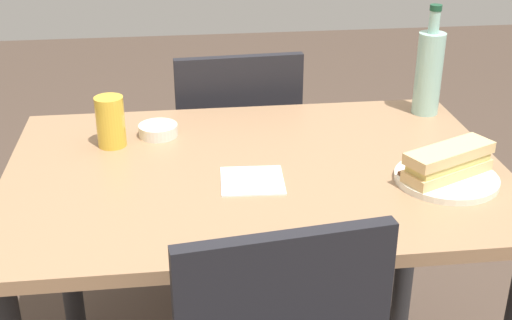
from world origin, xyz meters
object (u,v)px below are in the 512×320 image
(dining_table, at_px, (256,212))
(water_bottle, at_px, (429,71))
(chair_far, at_px, (235,157))
(olive_bowl, at_px, (158,130))
(baguette_sandwich_near, at_px, (448,162))
(knife_near, at_px, (426,167))
(beer_glass, at_px, (111,122))
(plate_near, at_px, (446,178))

(dining_table, relative_size, water_bottle, 3.85)
(dining_table, distance_m, chair_far, 0.61)
(dining_table, bearing_deg, water_bottle, 29.80)
(chair_far, relative_size, olive_bowl, 8.78)
(baguette_sandwich_near, distance_m, water_bottle, 0.43)
(knife_near, xyz_separation_m, olive_bowl, (-0.61, 0.30, -0.00))
(dining_table, height_order, baguette_sandwich_near, baguette_sandwich_near)
(dining_table, bearing_deg, chair_far, 89.54)
(dining_table, xyz_separation_m, olive_bowl, (-0.23, 0.22, 0.13))
(dining_table, height_order, olive_bowl, olive_bowl)
(water_bottle, xyz_separation_m, olive_bowl, (-0.74, -0.07, -0.11))
(knife_near, height_order, beer_glass, beer_glass)
(beer_glass, bearing_deg, plate_near, -21.18)
(dining_table, distance_m, olive_bowl, 0.34)
(plate_near, height_order, olive_bowl, olive_bowl)
(beer_glass, height_order, olive_bowl, beer_glass)
(dining_table, height_order, water_bottle, water_bottle)
(baguette_sandwich_near, bearing_deg, water_bottle, 76.99)
(plate_near, distance_m, baguette_sandwich_near, 0.04)
(baguette_sandwich_near, bearing_deg, beer_glass, 158.82)
(plate_near, distance_m, water_bottle, 0.44)
(baguette_sandwich_near, distance_m, knife_near, 0.06)
(chair_far, xyz_separation_m, water_bottle, (0.50, -0.30, 0.37))
(dining_table, xyz_separation_m, plate_near, (0.41, -0.12, 0.13))
(chair_far, relative_size, knife_near, 5.11)
(baguette_sandwich_near, bearing_deg, plate_near, -14.04)
(knife_near, relative_size, water_bottle, 0.57)
(dining_table, height_order, chair_far, chair_far)
(baguette_sandwich_near, relative_size, water_bottle, 0.75)
(dining_table, relative_size, chair_far, 1.32)
(olive_bowl, bearing_deg, plate_near, -27.90)
(plate_near, distance_m, olive_bowl, 0.72)
(chair_far, height_order, knife_near, chair_far)
(baguette_sandwich_near, bearing_deg, chair_far, 119.77)
(knife_near, xyz_separation_m, beer_glass, (-0.72, 0.25, 0.05))
(dining_table, bearing_deg, plate_near, -16.32)
(dining_table, height_order, knife_near, knife_near)
(knife_near, distance_m, water_bottle, 0.40)
(baguette_sandwich_near, bearing_deg, knife_near, 127.79)
(dining_table, relative_size, knife_near, 6.77)
(dining_table, bearing_deg, beer_glass, 153.32)
(water_bottle, bearing_deg, chair_far, 149.06)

